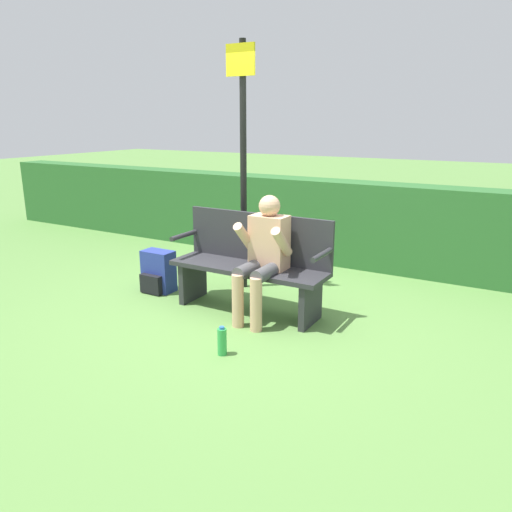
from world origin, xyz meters
The scene contains 7 objects.
ground_plane centered at (0.00, 0.00, 0.00)m, with size 40.00×40.00×0.00m, color #5B8942.
hedge_back centered at (0.00, 2.11, 0.54)m, with size 12.00×0.46×1.08m.
park_bench centered at (0.00, 0.07, 0.48)m, with size 1.59×0.46×0.96m.
person_seated centered at (0.21, -0.06, 0.65)m, with size 0.48×0.58×1.17m.
backpack centered at (-1.17, 0.02, 0.22)m, with size 0.35×0.27×0.46m.
water_bottle centered at (0.31, -0.92, 0.12)m, with size 0.08×0.08×0.24m.
signpost centered at (-0.42, 0.62, 1.50)m, with size 0.33×0.09×2.64m.
Camera 1 is at (2.39, -4.00, 1.86)m, focal length 35.00 mm.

